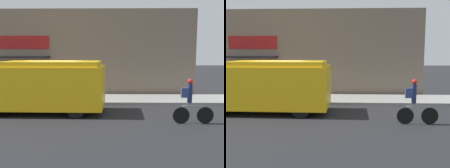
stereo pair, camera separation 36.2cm
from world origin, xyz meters
TOP-DOWN VIEW (x-y plane):
  - ground_plane at (0.00, 0.00)m, footprint 70.00×70.00m
  - sidewalk at (0.00, 1.27)m, footprint 28.00×2.54m
  - storefront at (-0.06, 2.87)m, footprint 15.48×1.05m
  - school_bus at (-0.07, -1.64)m, footprint 5.58×2.66m
  - cyclist at (5.77, -3.26)m, footprint 1.54×0.20m

SIDE VIEW (x-z plane):
  - ground_plane at x=0.00m, z-range 0.00..0.00m
  - sidewalk at x=0.00m, z-range 0.00..0.14m
  - cyclist at x=5.77m, z-range -0.03..1.66m
  - school_bus at x=-0.07m, z-range 0.05..2.32m
  - storefront at x=-0.06m, z-range 0.00..5.17m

